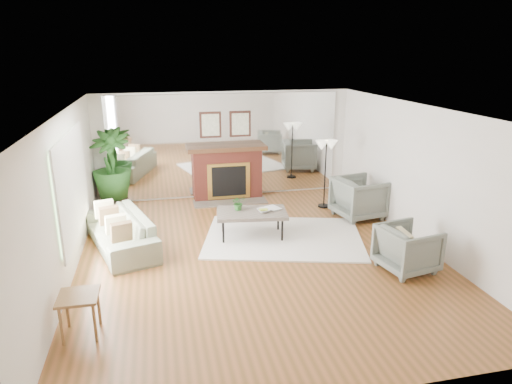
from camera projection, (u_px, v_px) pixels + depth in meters
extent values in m
plane|color=brown|center=(258.00, 255.00, 7.92)|extent=(7.00, 7.00, 0.00)
cube|color=white|center=(66.00, 198.00, 6.93)|extent=(0.02, 7.00, 2.50)
cube|color=white|center=(420.00, 176.00, 8.16)|extent=(0.02, 7.00, 2.50)
cube|color=white|center=(225.00, 145.00, 10.80)|extent=(6.00, 0.02, 2.50)
cube|color=silver|center=(226.00, 145.00, 10.78)|extent=(5.40, 0.04, 2.40)
cube|color=#B2E09E|center=(72.00, 185.00, 7.28)|extent=(0.04, 2.40, 1.50)
cube|color=maroon|center=(227.00, 174.00, 10.79)|extent=(1.60, 0.40, 1.20)
cube|color=gold|center=(229.00, 181.00, 10.63)|extent=(1.00, 0.04, 0.85)
cube|color=black|center=(229.00, 181.00, 10.62)|extent=(0.80, 0.04, 0.70)
cube|color=#63574E|center=(230.00, 202.00, 10.64)|extent=(1.70, 0.55, 0.03)
cube|color=#482E17|center=(227.00, 148.00, 10.59)|extent=(1.85, 0.46, 0.10)
cube|color=#321913|center=(210.00, 125.00, 10.52)|extent=(0.50, 0.04, 0.60)
cube|color=#321913|center=(240.00, 124.00, 10.66)|extent=(0.50, 0.04, 0.60)
cube|color=white|center=(283.00, 237.00, 8.63)|extent=(3.35, 2.77, 0.03)
cube|color=#63574E|center=(252.00, 213.00, 8.52)|extent=(1.39, 0.92, 0.06)
cylinder|color=black|center=(223.00, 233.00, 8.30)|extent=(0.04, 0.04, 0.45)
cylinder|color=black|center=(282.00, 231.00, 8.39)|extent=(0.04, 0.04, 0.45)
cylinder|color=black|center=(223.00, 222.00, 8.81)|extent=(0.04, 0.04, 0.45)
cylinder|color=black|center=(278.00, 220.00, 8.91)|extent=(0.04, 0.04, 0.45)
imported|color=gray|center=(120.00, 231.00, 8.13)|extent=(1.44, 2.30, 0.63)
imported|color=gray|center=(359.00, 198.00, 9.59)|extent=(1.10, 1.08, 0.87)
imported|color=gray|center=(408.00, 248.00, 7.28)|extent=(0.96, 0.94, 0.75)
cube|color=olive|center=(78.00, 297.00, 5.57)|extent=(0.49, 0.49, 0.04)
cylinder|color=olive|center=(61.00, 326.00, 5.43)|extent=(0.04, 0.04, 0.52)
cylinder|color=olive|center=(95.00, 323.00, 5.51)|extent=(0.04, 0.04, 0.52)
cylinder|color=olive|center=(67.00, 309.00, 5.79)|extent=(0.04, 0.04, 0.52)
cylinder|color=olive|center=(99.00, 306.00, 5.86)|extent=(0.04, 0.04, 0.52)
cylinder|color=black|center=(114.00, 200.00, 10.21)|extent=(0.51, 0.51, 0.37)
imported|color=#285D22|center=(111.00, 164.00, 9.97)|extent=(0.94, 0.94, 1.51)
cylinder|color=black|center=(324.00, 206.00, 10.36)|extent=(0.26, 0.26, 0.04)
cylinder|color=black|center=(325.00, 175.00, 10.14)|extent=(0.03, 0.03, 1.47)
cone|color=beige|center=(322.00, 145.00, 9.92)|extent=(0.28, 0.28, 0.20)
cone|color=beige|center=(331.00, 145.00, 9.96)|extent=(0.28, 0.28, 0.20)
imported|color=#285D22|center=(239.00, 203.00, 8.56)|extent=(0.28, 0.25, 0.29)
imported|color=olive|center=(264.00, 210.00, 8.49)|extent=(0.28, 0.28, 0.06)
imported|color=olive|center=(268.00, 209.00, 8.61)|extent=(0.31, 0.35, 0.02)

